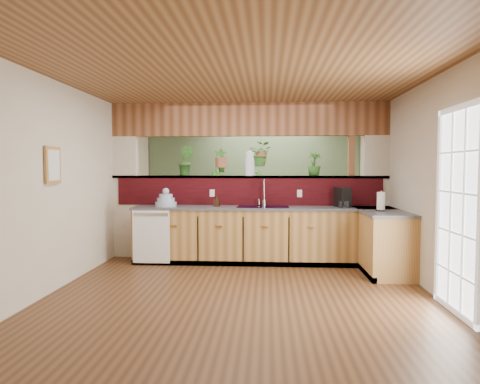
# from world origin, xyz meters

# --- Properties ---
(ground) EXTENTS (4.60, 7.00, 0.01)m
(ground) POSITION_xyz_m (0.00, 0.00, 0.00)
(ground) COLOR #4C2D17
(ground) RESTS_ON ground
(ceiling) EXTENTS (4.60, 7.00, 0.01)m
(ceiling) POSITION_xyz_m (0.00, 0.00, 2.60)
(ceiling) COLOR brown
(ceiling) RESTS_ON ground
(wall_back) EXTENTS (4.60, 0.02, 2.60)m
(wall_back) POSITION_xyz_m (0.00, 3.50, 1.30)
(wall_back) COLOR beige
(wall_back) RESTS_ON ground
(wall_front) EXTENTS (4.60, 0.02, 2.60)m
(wall_front) POSITION_xyz_m (0.00, -3.50, 1.30)
(wall_front) COLOR beige
(wall_front) RESTS_ON ground
(wall_left) EXTENTS (0.02, 7.00, 2.60)m
(wall_left) POSITION_xyz_m (-2.30, 0.00, 1.30)
(wall_left) COLOR beige
(wall_left) RESTS_ON ground
(wall_right) EXTENTS (0.02, 7.00, 2.60)m
(wall_right) POSITION_xyz_m (2.30, 0.00, 1.30)
(wall_right) COLOR beige
(wall_right) RESTS_ON ground
(pass_through_partition) EXTENTS (4.60, 0.21, 2.60)m
(pass_through_partition) POSITION_xyz_m (0.03, 1.35, 1.19)
(pass_through_partition) COLOR beige
(pass_through_partition) RESTS_ON ground
(pass_through_ledge) EXTENTS (4.60, 0.21, 0.04)m
(pass_through_ledge) POSITION_xyz_m (0.00, 1.35, 1.37)
(pass_through_ledge) COLOR brown
(pass_through_ledge) RESTS_ON ground
(header_beam) EXTENTS (4.60, 0.15, 0.55)m
(header_beam) POSITION_xyz_m (0.00, 1.35, 2.33)
(header_beam) COLOR brown
(header_beam) RESTS_ON ground
(sage_backwall) EXTENTS (4.55, 0.02, 2.55)m
(sage_backwall) POSITION_xyz_m (0.00, 3.48, 1.30)
(sage_backwall) COLOR #58724E
(sage_backwall) RESTS_ON ground
(countertop) EXTENTS (4.14, 1.52, 0.90)m
(countertop) POSITION_xyz_m (0.84, 0.87, 0.45)
(countertop) COLOR olive
(countertop) RESTS_ON ground
(dishwasher) EXTENTS (0.58, 0.03, 0.82)m
(dishwasher) POSITION_xyz_m (-1.48, 0.66, 0.46)
(dishwasher) COLOR white
(dishwasher) RESTS_ON ground
(navy_sink) EXTENTS (0.82, 0.50, 0.18)m
(navy_sink) POSITION_xyz_m (0.25, 0.98, 0.82)
(navy_sink) COLOR black
(navy_sink) RESTS_ON countertop
(french_door) EXTENTS (0.06, 1.02, 2.16)m
(french_door) POSITION_xyz_m (2.27, -1.30, 1.05)
(french_door) COLOR white
(french_door) RESTS_ON ground
(framed_print) EXTENTS (0.04, 0.35, 0.45)m
(framed_print) POSITION_xyz_m (-2.27, -0.80, 1.55)
(framed_print) COLOR olive
(framed_print) RESTS_ON wall_left
(faucet) EXTENTS (0.19, 0.19, 0.44)m
(faucet) POSITION_xyz_m (0.26, 1.13, 1.14)
(faucet) COLOR #B7B7B2
(faucet) RESTS_ON countertop
(dish_stack) EXTENTS (0.34, 0.34, 0.30)m
(dish_stack) POSITION_xyz_m (-1.30, 0.92, 0.99)
(dish_stack) COLOR #93A0BE
(dish_stack) RESTS_ON countertop
(soap_dispenser) EXTENTS (0.09, 0.10, 0.19)m
(soap_dispenser) POSITION_xyz_m (-0.49, 1.00, 0.99)
(soap_dispenser) COLOR #382014
(soap_dispenser) RESTS_ON countertop
(coffee_maker) EXTENTS (0.17, 0.28, 0.31)m
(coffee_maker) POSITION_xyz_m (1.51, 1.00, 1.04)
(coffee_maker) COLOR black
(coffee_maker) RESTS_ON countertop
(paper_towel) EXTENTS (0.14, 0.14, 0.29)m
(paper_towel) POSITION_xyz_m (1.95, 0.40, 1.03)
(paper_towel) COLOR black
(paper_towel) RESTS_ON countertop
(glass_jar) EXTENTS (0.19, 0.19, 0.41)m
(glass_jar) POSITION_xyz_m (0.02, 1.35, 1.60)
(glass_jar) COLOR silver
(glass_jar) RESTS_ON pass_through_ledge
(ledge_plant_left) EXTENTS (0.33, 0.29, 0.50)m
(ledge_plant_left) POSITION_xyz_m (-1.06, 1.35, 1.64)
(ledge_plant_left) COLOR #29581E
(ledge_plant_left) RESTS_ON pass_through_ledge
(ledge_plant_right) EXTENTS (0.26, 0.26, 0.40)m
(ledge_plant_right) POSITION_xyz_m (1.09, 1.35, 1.59)
(ledge_plant_right) COLOR #29581E
(ledge_plant_right) RESTS_ON pass_through_ledge
(hanging_plant_a) EXTENTS (0.23, 0.19, 0.54)m
(hanging_plant_a) POSITION_xyz_m (-0.46, 1.35, 1.78)
(hanging_plant_a) COLOR brown
(hanging_plant_a) RESTS_ON header_beam
(hanging_plant_b) EXTENTS (0.41, 0.37, 0.52)m
(hanging_plant_b) POSITION_xyz_m (0.21, 1.35, 1.92)
(hanging_plant_b) COLOR brown
(hanging_plant_b) RESTS_ON header_beam
(shelving_console) EXTENTS (1.69, 0.67, 1.10)m
(shelving_console) POSITION_xyz_m (-0.31, 3.25, 0.50)
(shelving_console) COLOR black
(shelving_console) RESTS_ON ground
(shelf_plant_a) EXTENTS (0.25, 0.17, 0.46)m
(shelf_plant_a) POSITION_xyz_m (-0.76, 3.25, 1.28)
(shelf_plant_a) COLOR #29581E
(shelf_plant_a) RESTS_ON shelving_console
(shelf_plant_b) EXTENTS (0.31, 0.31, 0.43)m
(shelf_plant_b) POSITION_xyz_m (0.07, 3.25, 1.26)
(shelf_plant_b) COLOR #29581E
(shelf_plant_b) RESTS_ON shelving_console
(floor_plant) EXTENTS (0.92, 0.86, 0.82)m
(floor_plant) POSITION_xyz_m (0.56, 2.80, 0.41)
(floor_plant) COLOR #29581E
(floor_plant) RESTS_ON ground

